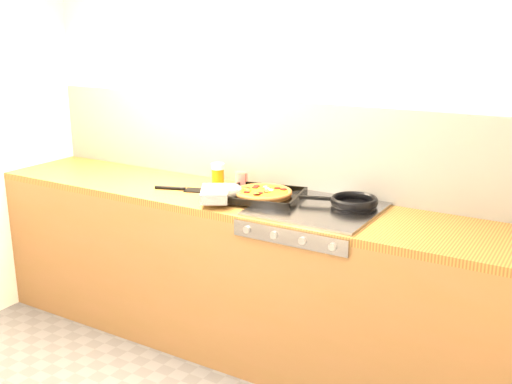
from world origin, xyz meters
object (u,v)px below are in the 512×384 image
Objects in this scene: frying_pan at (353,202)px; pizza_on_tray at (250,193)px; juice_glass at (218,174)px; tomato_can at (241,180)px.

pizza_on_tray is at bearing -164.46° from frying_pan.
pizza_on_tray is 0.39m from juice_glass.
tomato_can is (-0.17, 0.18, 0.01)m from pizza_on_tray.
frying_pan is (0.52, 0.15, -0.01)m from pizza_on_tray.
tomato_can is at bearing 133.02° from pizza_on_tray.
frying_pan is 0.86m from juice_glass.
frying_pan is 0.69m from tomato_can.
pizza_on_tray is at bearing -46.98° from tomato_can.
frying_pan is at bearing -2.88° from tomato_can.
frying_pan is 4.17× the size of tomato_can.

